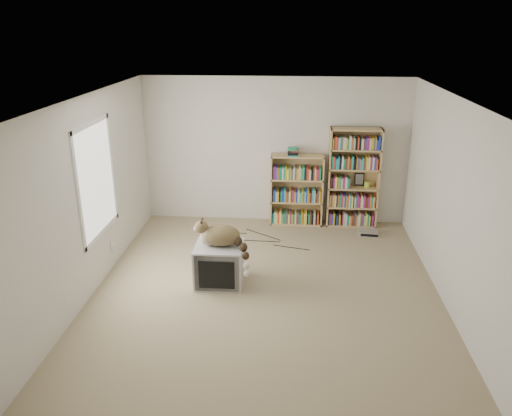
# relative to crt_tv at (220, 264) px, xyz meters

# --- Properties ---
(floor) EXTENTS (4.50, 5.00, 0.01)m
(floor) POSITION_rel_crt_tv_xyz_m (0.64, -0.13, -0.27)
(floor) COLOR tan
(floor) RESTS_ON ground
(wall_back) EXTENTS (4.50, 0.02, 2.50)m
(wall_back) POSITION_rel_crt_tv_xyz_m (0.64, 2.37, 0.98)
(wall_back) COLOR beige
(wall_back) RESTS_ON floor
(wall_front) EXTENTS (4.50, 0.02, 2.50)m
(wall_front) POSITION_rel_crt_tv_xyz_m (0.64, -2.63, 0.98)
(wall_front) COLOR beige
(wall_front) RESTS_ON floor
(wall_left) EXTENTS (0.02, 5.00, 2.50)m
(wall_left) POSITION_rel_crt_tv_xyz_m (-1.61, -0.13, 0.98)
(wall_left) COLOR beige
(wall_left) RESTS_ON floor
(wall_right) EXTENTS (0.02, 5.00, 2.50)m
(wall_right) POSITION_rel_crt_tv_xyz_m (2.89, -0.13, 0.98)
(wall_right) COLOR beige
(wall_right) RESTS_ON floor
(ceiling) EXTENTS (4.50, 5.00, 0.02)m
(ceiling) POSITION_rel_crt_tv_xyz_m (0.64, -0.13, 2.23)
(ceiling) COLOR white
(ceiling) RESTS_ON wall_back
(window) EXTENTS (0.02, 1.22, 1.52)m
(window) POSITION_rel_crt_tv_xyz_m (-1.60, 0.07, 1.13)
(window) COLOR white
(window) RESTS_ON wall_left
(crt_tv) EXTENTS (0.64, 0.59, 0.55)m
(crt_tv) POSITION_rel_crt_tv_xyz_m (0.00, 0.00, 0.00)
(crt_tv) COLOR #B1B0B3
(crt_tv) RESTS_ON floor
(cat) EXTENTS (0.77, 0.56, 0.62)m
(cat) POSITION_rel_crt_tv_xyz_m (0.08, -0.03, 0.38)
(cat) COLOR #3B2C18
(cat) RESTS_ON crt_tv
(bookcase_tall) EXTENTS (0.85, 0.30, 1.70)m
(bookcase_tall) POSITION_rel_crt_tv_xyz_m (1.97, 2.23, 0.54)
(bookcase_tall) COLOR tan
(bookcase_tall) RESTS_ON floor
(bookcase_short) EXTENTS (0.90, 0.30, 1.23)m
(bookcase_short) POSITION_rel_crt_tv_xyz_m (1.03, 2.23, 0.29)
(bookcase_short) COLOR tan
(bookcase_short) RESTS_ON floor
(book_stack) EXTENTS (0.18, 0.23, 0.13)m
(book_stack) POSITION_rel_crt_tv_xyz_m (0.95, 2.19, 1.02)
(book_stack) COLOR #D2451C
(book_stack) RESTS_ON bookcase_short
(green_mug) EXTENTS (0.09, 0.09, 0.10)m
(green_mug) POSITION_rel_crt_tv_xyz_m (2.21, 2.21, 0.47)
(green_mug) COLOR #A5C137
(green_mug) RESTS_ON bookcase_tall
(framed_print) EXTENTS (0.16, 0.05, 0.22)m
(framed_print) POSITION_rel_crt_tv_xyz_m (2.09, 2.31, 0.53)
(framed_print) COLOR black
(framed_print) RESTS_ON bookcase_tall
(dvd_player) EXTENTS (0.35, 0.26, 0.08)m
(dvd_player) POSITION_rel_crt_tv_xyz_m (2.22, 1.79, -0.24)
(dvd_player) COLOR silver
(dvd_player) RESTS_ON floor
(wall_outlet) EXTENTS (0.01, 0.08, 0.13)m
(wall_outlet) POSITION_rel_crt_tv_xyz_m (-1.60, 0.34, 0.05)
(wall_outlet) COLOR silver
(wall_outlet) RESTS_ON wall_left
(floor_cables) EXTENTS (1.20, 0.70, 0.01)m
(floor_cables) POSITION_rel_crt_tv_xyz_m (0.44, 1.42, -0.27)
(floor_cables) COLOR black
(floor_cables) RESTS_ON floor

